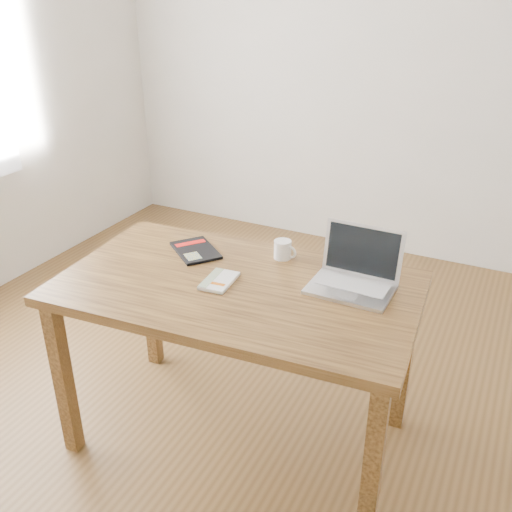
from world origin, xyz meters
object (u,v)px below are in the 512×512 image
at_px(white_guidebook, 219,281).
at_px(coffee_mug, 283,249).
at_px(desk, 237,304).
at_px(laptop, 355,275).
at_px(black_guidebook, 195,250).

bearing_deg(white_guidebook, coffee_mug, 61.32).
height_order(desk, laptop, laptop).
distance_m(white_guidebook, black_guidebook, 0.29).
bearing_deg(coffee_mug, laptop, -3.56).
height_order(desk, black_guidebook, black_guidebook).
distance_m(black_guidebook, laptop, 0.69).
xyz_separation_m(white_guidebook, laptop, (0.47, 0.20, 0.04)).
height_order(desk, white_guidebook, white_guidebook).
relative_size(white_guidebook, black_guidebook, 0.63).
distance_m(white_guidebook, laptop, 0.51).
xyz_separation_m(desk, coffee_mug, (0.07, 0.28, 0.13)).
bearing_deg(desk, black_guidebook, 145.63).
height_order(black_guidebook, coffee_mug, coffee_mug).
bearing_deg(laptop, black_guidebook, -177.94).
bearing_deg(white_guidebook, black_guidebook, 134.69).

